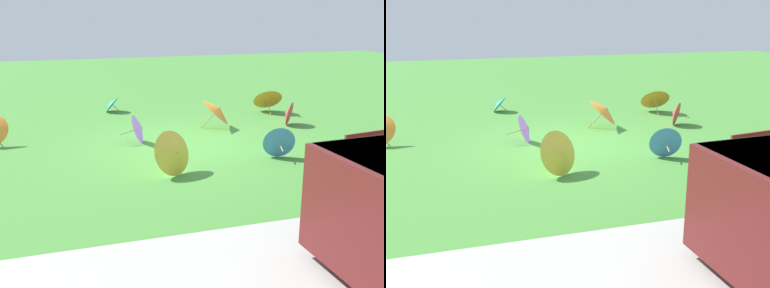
{
  "view_description": "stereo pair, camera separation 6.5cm",
  "coord_description": "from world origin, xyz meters",
  "views": [
    {
      "loc": [
        2.92,
        10.37,
        3.13
      ],
      "look_at": [
        0.35,
        2.08,
        0.6
      ],
      "focal_mm": 44.02,
      "sensor_mm": 36.0,
      "label": 1
    },
    {
      "loc": [
        2.86,
        10.38,
        3.13
      ],
      "look_at": [
        0.35,
        2.08,
        0.6
      ],
      "focal_mm": 44.02,
      "sensor_mm": 36.0,
      "label": 2
    }
  ],
  "objects": [
    {
      "name": "parasol_purple_0",
      "position": [
        0.91,
        -0.37,
        0.35
      ],
      "size": [
        0.67,
        0.73,
        0.71
      ],
      "color": "tan",
      "rests_on": "ground"
    },
    {
      "name": "parasol_teal_0",
      "position": [
        1.09,
        -4.04,
        0.25
      ],
      "size": [
        0.63,
        0.7,
        0.51
      ],
      "color": "tan",
      "rests_on": "ground"
    },
    {
      "name": "parasol_blue_0",
      "position": [
        -1.74,
        1.62,
        0.35
      ],
      "size": [
        0.75,
        0.63,
        0.71
      ],
      "color": "tan",
      "rests_on": "ground"
    },
    {
      "name": "parasol_yellow_0",
      "position": [
        0.69,
        2.03,
        0.44
      ],
      "size": [
        0.99,
        0.93,
        0.89
      ],
      "color": "tan",
      "rests_on": "ground"
    },
    {
      "name": "ground",
      "position": [
        0.0,
        0.0,
        0.0
      ],
      "size": [
        40.0,
        40.0,
        0.0
      ],
      "primitive_type": "plane",
      "color": "#478C38"
    },
    {
      "name": "park_bench",
      "position": [
        -2.96,
        3.13,
        0.47
      ],
      "size": [
        1.65,
        0.69,
        0.9
      ],
      "color": "maroon",
      "rests_on": "ground"
    },
    {
      "name": "parasol_orange_1",
      "position": [
        -1.37,
        -1.15,
        0.5
      ],
      "size": [
        1.03,
        1.12,
        0.87
      ],
      "color": "tan",
      "rests_on": "ground"
    },
    {
      "name": "parasol_orange_0",
      "position": [
        -3.52,
        -2.62,
        0.47
      ],
      "size": [
        1.0,
        0.92,
        0.85
      ],
      "color": "tan",
      "rests_on": "ground"
    },
    {
      "name": "parasol_red_0",
      "position": [
        -3.33,
        -0.93,
        0.33
      ],
      "size": [
        0.62,
        0.64,
        0.65
      ],
      "color": "tan",
      "rests_on": "ground"
    }
  ]
}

